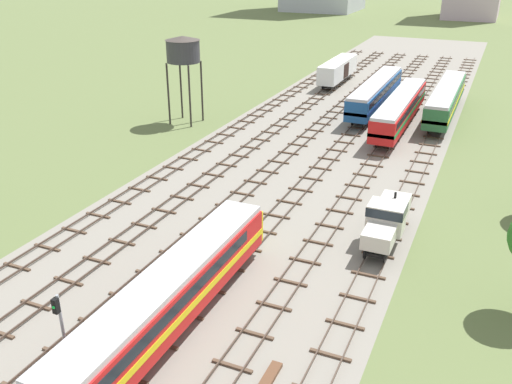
% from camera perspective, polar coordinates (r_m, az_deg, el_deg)
% --- Properties ---
extents(ground_plane, '(480.00, 480.00, 0.00)m').
position_cam_1_polar(ground_plane, '(63.84, 6.41, 4.63)').
color(ground_plane, '#5B6B3D').
extents(ballast_bed, '(27.12, 176.00, 0.01)m').
position_cam_1_polar(ballast_bed, '(63.84, 6.41, 4.63)').
color(ballast_bed, gray).
rests_on(ballast_bed, ground).
extents(track_far_left, '(2.40, 126.00, 0.29)m').
position_cam_1_polar(track_far_left, '(68.77, -2.58, 6.29)').
color(track_far_left, '#47382D').
rests_on(track_far_left, ground).
extents(track_left, '(2.40, 126.00, 0.29)m').
position_cam_1_polar(track_left, '(66.93, 1.00, 5.81)').
color(track_left, '#47382D').
rests_on(track_left, ground).
extents(track_centre_left, '(2.40, 126.00, 0.29)m').
position_cam_1_polar(track_centre_left, '(65.37, 4.75, 5.29)').
color(track_centre_left, '#47382D').
rests_on(track_centre_left, ground).
extents(track_centre, '(2.40, 126.00, 0.29)m').
position_cam_1_polar(track_centre, '(64.11, 8.66, 4.71)').
color(track_centre, '#47382D').
rests_on(track_centre, ground).
extents(track_centre_right, '(2.40, 126.00, 0.29)m').
position_cam_1_polar(track_centre_right, '(63.16, 12.70, 4.09)').
color(track_centre_right, '#47382D').
rests_on(track_centre_right, ground).
extents(track_right, '(2.40, 126.00, 0.29)m').
position_cam_1_polar(track_right, '(62.54, 16.84, 3.44)').
color(track_right, '#47382D').
rests_on(track_right, ground).
extents(diesel_railcar_centre_nearest, '(2.96, 20.50, 3.80)m').
position_cam_1_polar(diesel_railcar_centre_nearest, '(32.89, -8.80, -10.27)').
color(diesel_railcar_centre_nearest, red).
rests_on(diesel_railcar_centre_nearest, ground).
extents(shunter_loco_right_near, '(2.74, 8.46, 3.10)m').
position_cam_1_polar(shunter_loco_right_near, '(43.38, 13.29, -2.63)').
color(shunter_loco_right_near, beige).
rests_on(shunter_loco_right_near, ground).
extents(passenger_coach_centre_right_mid, '(2.96, 22.00, 3.80)m').
position_cam_1_polar(passenger_coach_centre_right_mid, '(71.80, 14.56, 8.37)').
color(passenger_coach_centre_right_mid, red).
rests_on(passenger_coach_centre_right_mid, ground).
extents(passenger_coach_centre_midfar, '(2.96, 22.00, 3.80)m').
position_cam_1_polar(passenger_coach_centre_midfar, '(79.37, 12.18, 10.04)').
color(passenger_coach_centre_midfar, '#194C8C').
rests_on(passenger_coach_centre_midfar, ground).
extents(passenger_coach_right_far, '(2.96, 22.00, 3.80)m').
position_cam_1_polar(passenger_coach_right_far, '(78.47, 18.91, 9.14)').
color(passenger_coach_right_far, '#286638').
rests_on(passenger_coach_right_far, ground).
extents(freight_boxcar_left_farther, '(2.87, 14.00, 3.60)m').
position_cam_1_polar(freight_boxcar_left_farther, '(94.25, 8.40, 12.36)').
color(freight_boxcar_left_farther, white).
rests_on(freight_boxcar_left_farther, ground).
extents(water_tower, '(4.32, 4.32, 10.92)m').
position_cam_1_polar(water_tower, '(71.11, -7.49, 14.21)').
color(water_tower, '#2D2826').
rests_on(water_tower, ground).
extents(signal_post_nearest, '(0.28, 0.47, 5.67)m').
position_cam_1_polar(signal_post_nearest, '(29.73, -19.26, -13.34)').
color(signal_post_nearest, gray).
rests_on(signal_post_nearest, ground).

